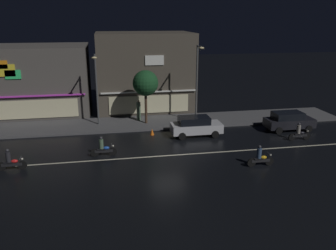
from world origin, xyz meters
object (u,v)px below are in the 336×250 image
(parked_car_trailing, at_px, (196,126))
(motorcycle_lead, at_px, (103,148))
(pedestrian_on_sidewalk, at_px, (139,111))
(motorcycle_opposite_lane, at_px, (10,161))
(parked_car_near_kerb, at_px, (289,121))
(streetlamp_east, at_px, (197,78))
(streetlamp_mid, at_px, (96,84))
(motorcycle_following, at_px, (260,157))
(motorcycle_trailing_far, at_px, (299,133))
(traffic_cone, at_px, (152,132))

(parked_car_trailing, bearing_deg, motorcycle_lead, 22.87)
(pedestrian_on_sidewalk, distance_m, motorcycle_opposite_lane, 13.59)
(parked_car_near_kerb, bearing_deg, streetlamp_east, 155.17)
(streetlamp_mid, bearing_deg, parked_car_near_kerb, -13.87)
(streetlamp_mid, xyz_separation_m, motorcycle_following, (10.90, -11.13, -3.37))
(motorcycle_lead, bearing_deg, parked_car_trailing, 19.75)
(streetlamp_mid, xyz_separation_m, motorcycle_lead, (0.39, -7.43, -3.37))
(parked_car_trailing, xyz_separation_m, motorcycle_trailing_far, (8.08, -2.68, -0.24))
(pedestrian_on_sidewalk, relative_size, motorcycle_opposite_lane, 1.05)
(motorcycle_opposite_lane, bearing_deg, streetlamp_east, -155.23)
(streetlamp_mid, height_order, motorcycle_opposite_lane, streetlamp_mid)
(motorcycle_lead, relative_size, motorcycle_following, 1.00)
(pedestrian_on_sidewalk, bearing_deg, streetlamp_east, 77.19)
(streetlamp_mid, xyz_separation_m, pedestrian_on_sidewalk, (3.83, 0.94, -2.94))
(motorcycle_following, bearing_deg, motorcycle_trailing_far, -134.18)
(motorcycle_trailing_far, bearing_deg, motorcycle_lead, -170.51)
(streetlamp_east, height_order, motorcycle_opposite_lane, streetlamp_east)
(motorcycle_following, bearing_deg, parked_car_trailing, -61.79)
(parked_car_trailing, height_order, motorcycle_opposite_lane, parked_car_trailing)
(pedestrian_on_sidewalk, relative_size, parked_car_near_kerb, 0.46)
(pedestrian_on_sidewalk, height_order, motorcycle_following, pedestrian_on_sidewalk)
(streetlamp_mid, relative_size, pedestrian_on_sidewalk, 3.26)
(parked_car_near_kerb, relative_size, parked_car_trailing, 1.00)
(pedestrian_on_sidewalk, height_order, motorcycle_opposite_lane, pedestrian_on_sidewalk)
(streetlamp_mid, bearing_deg, pedestrian_on_sidewalk, 13.84)
(streetlamp_east, relative_size, motorcycle_trailing_far, 3.79)
(motorcycle_lead, bearing_deg, traffic_cone, 41.52)
(streetlamp_east, relative_size, traffic_cone, 13.11)
(streetlamp_mid, relative_size, streetlamp_east, 0.90)
(motorcycle_lead, bearing_deg, streetlamp_mid, 89.89)
(streetlamp_mid, bearing_deg, parked_car_trailing, -26.76)
(pedestrian_on_sidewalk, bearing_deg, parked_car_near_kerb, 72.11)
(motorcycle_opposite_lane, distance_m, motorcycle_trailing_far, 22.00)
(motorcycle_lead, relative_size, motorcycle_opposite_lane, 1.00)
(streetlamp_mid, height_order, traffic_cone, streetlamp_mid)
(parked_car_trailing, xyz_separation_m, motorcycle_following, (2.69, -6.99, -0.24))
(streetlamp_east, distance_m, parked_car_near_kerb, 9.09)
(parked_car_trailing, bearing_deg, motorcycle_opposite_lane, 18.73)
(motorcycle_lead, bearing_deg, streetlamp_east, 34.60)
(parked_car_trailing, height_order, motorcycle_following, parked_car_trailing)
(motorcycle_lead, xyz_separation_m, motorcycle_following, (10.51, -3.70, 0.00))
(motorcycle_trailing_far, bearing_deg, streetlamp_east, 146.18)
(motorcycle_following, bearing_deg, streetlamp_east, -73.61)
(traffic_cone, bearing_deg, motorcycle_following, -50.93)
(pedestrian_on_sidewalk, relative_size, motorcycle_following, 1.05)
(motorcycle_trailing_far, bearing_deg, motorcycle_following, -134.08)
(motorcycle_opposite_lane, bearing_deg, motorcycle_following, 167.84)
(parked_car_near_kerb, bearing_deg, motorcycle_trailing_far, -100.82)
(motorcycle_lead, xyz_separation_m, traffic_cone, (4.17, 4.11, -0.36))
(pedestrian_on_sidewalk, height_order, parked_car_near_kerb, pedestrian_on_sidewalk)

